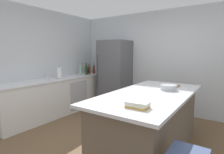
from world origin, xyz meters
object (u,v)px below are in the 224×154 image
Objects in this scene: paper_towel_roll at (59,73)px; mixing_bowl at (169,87)px; vinegar_bottle at (94,69)px; wine_bottle at (86,70)px; cutting_board at (170,86)px; refrigerator at (115,74)px; gin_bottle at (81,70)px; kitchen_island at (150,121)px; hot_sauce_bottle at (93,70)px; olive_oil_bottle at (86,70)px; syrup_bottle at (87,71)px; sink_faucet at (48,73)px; whiskey_bottle at (89,70)px; cookbook_stack at (137,105)px.

paper_towel_roll is 1.20× the size of mixing_bowl.
wine_bottle is at bearing -75.90° from vinegar_bottle.
cutting_board is (-0.08, 0.38, -0.03)m from mixing_bowl.
wine_bottle reaches higher than paper_towel_roll.
refrigerator is 1.02m from gin_bottle.
hot_sauce_bottle is (-2.56, 1.66, 0.53)m from kitchen_island.
olive_oil_bottle is 0.94× the size of wine_bottle.
mixing_bowl is at bearing -21.51° from syrup_bottle.
whiskey_bottle is at bearing 90.92° from sink_faucet.
vinegar_bottle is at bearing 159.49° from cutting_board.
gin_bottle is at bearing 144.92° from cookbook_stack.
sink_faucet is at bearing -89.94° from vinegar_bottle.
wine_bottle is at bearing -157.33° from refrigerator.
kitchen_island is 9.76× the size of hot_sauce_bottle.
olive_oil_bottle is (-0.08, 1.06, -0.00)m from paper_towel_roll.
paper_towel_roll is (-0.80, -1.28, 0.10)m from refrigerator.
gin_bottle is at bearing -88.74° from syrup_bottle.
gin_bottle is at bearing 163.68° from mixing_bowl.
olive_oil_bottle is at bearing 89.23° from sink_faucet.
kitchen_island is 0.94m from cookbook_stack.
syrup_bottle is at bearing -172.07° from refrigerator.
syrup_bottle is 0.77× the size of cutting_board.
cookbook_stack is at bearing -39.91° from whiskey_bottle.
paper_towel_roll is at bearing -91.32° from wine_bottle.
vinegar_bottle is 0.96× the size of olive_oil_bottle.
cutting_board is (2.61, 0.42, -0.11)m from paper_towel_roll.
wine_bottle is at bearing 142.23° from cookbook_stack.
vinegar_bottle is 0.97× the size of cutting_board.
olive_oil_bottle reaches higher than paper_towel_roll.
kitchen_island is at bearing -29.05° from syrup_bottle.
refrigerator reaches higher than syrup_bottle.
paper_towel_roll is 1.44m from vinegar_bottle.
syrup_bottle is 0.71× the size of wine_bottle.
mixing_bowl is at bearing -25.39° from hot_sauce_bottle.
sink_faucet is 0.96× the size of paper_towel_roll.
paper_towel_roll reaches higher than syrup_bottle.
vinegar_bottle is at bearing 92.95° from olive_oil_bottle.
olive_oil_bottle is at bearing -77.33° from whiskey_bottle.
kitchen_island is 9.46× the size of syrup_bottle.
mixing_bowl is (0.16, 0.36, 0.50)m from kitchen_island.
whiskey_bottle is 0.91× the size of cutting_board.
sink_faucet reaches higher than hot_sauce_bottle.
whiskey_bottle is (-0.02, -0.19, -0.01)m from vinegar_bottle.
sink_faucet is at bearing -92.30° from hot_sauce_bottle.
mixing_bowl is at bearing -78.28° from cutting_board.
hot_sauce_bottle is at bearing 79.00° from gin_bottle.
refrigerator is at bearing 128.33° from cookbook_stack.
refrigerator is at bearing -9.62° from vinegar_bottle.
sink_faucet is 1.69m from vinegar_bottle.
hot_sauce_bottle is at bearing 98.17° from wine_bottle.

